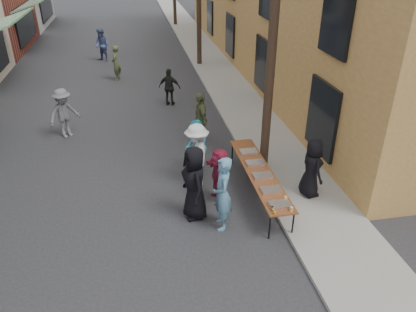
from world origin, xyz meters
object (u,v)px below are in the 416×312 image
object	(u,v)px
serving_table	(259,173)
guest_front_c	(196,147)
catering_tray_sausage	(280,205)
server	(312,168)
utility_pole_near	(274,20)
guest_front_a	(194,183)

from	to	relation	value
serving_table	guest_front_c	xyz separation A→B (m)	(-1.49, 1.54, 0.14)
catering_tray_sausage	server	bearing A→B (deg)	43.56
utility_pole_near	server	world-z (taller)	utility_pole_near
utility_pole_near	guest_front_c	size ratio (longest dim) A/B	5.27
utility_pole_near	guest_front_a	xyz separation A→B (m)	(-2.45, -1.95, -3.52)
serving_table	catering_tray_sausage	distance (m)	1.65
catering_tray_sausage	guest_front_a	bearing A→B (deg)	151.61
utility_pole_near	catering_tray_sausage	size ratio (longest dim) A/B	18.00
server	serving_table	bearing A→B (deg)	68.33
guest_front_c	server	bearing A→B (deg)	59.81
server	catering_tray_sausage	bearing A→B (deg)	127.43
serving_table	guest_front_c	distance (m)	2.15
server	utility_pole_near	bearing A→B (deg)	18.50
catering_tray_sausage	guest_front_c	bearing A→B (deg)	115.07
catering_tray_sausage	guest_front_a	world-z (taller)	guest_front_a
guest_front_a	server	world-z (taller)	guest_front_a
guest_front_a	guest_front_c	xyz separation A→B (m)	(0.39, 2.17, -0.13)
serving_table	guest_front_a	xyz separation A→B (m)	(-1.89, -0.63, 0.27)
serving_table	catering_tray_sausage	bearing A→B (deg)	-90.00
guest_front_c	catering_tray_sausage	bearing A→B (deg)	28.89
serving_table	catering_tray_sausage	xyz separation A→B (m)	(-0.00, -1.65, 0.08)
utility_pole_near	guest_front_c	bearing A→B (deg)	173.81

